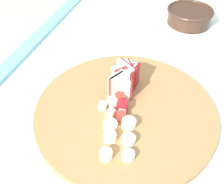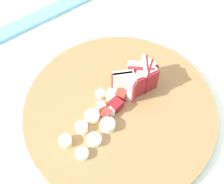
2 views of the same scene
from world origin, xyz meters
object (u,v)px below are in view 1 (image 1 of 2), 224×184
(cutting_board, at_px, (125,111))
(apple_dice_pile, at_px, (118,104))
(apple_wedge_fan, at_px, (126,78))
(banana_slice_rows, at_px, (119,137))
(ceramic_bowl, at_px, (189,15))

(cutting_board, height_order, apple_dice_pile, apple_dice_pile)
(cutting_board, bearing_deg, apple_wedge_fan, -164.89)
(cutting_board, bearing_deg, banana_slice_rows, 7.77)
(banana_slice_rows, bearing_deg, apple_dice_pile, -161.28)
(apple_wedge_fan, height_order, apple_dice_pile, apple_wedge_fan)
(apple_dice_pile, xyz_separation_m, ceramic_bowl, (-0.43, 0.10, 0.00))
(cutting_board, xyz_separation_m, apple_dice_pile, (0.00, -0.02, 0.02))
(apple_wedge_fan, relative_size, banana_slice_rows, 0.88)
(cutting_board, distance_m, apple_wedge_fan, 0.08)
(apple_wedge_fan, relative_size, apple_dice_pile, 1.06)
(cutting_board, relative_size, apple_wedge_fan, 4.05)
(apple_wedge_fan, xyz_separation_m, apple_dice_pile, (0.06, 0.00, -0.02))
(apple_dice_pile, bearing_deg, cutting_board, 91.51)
(banana_slice_rows, distance_m, ceramic_bowl, 0.52)
(cutting_board, distance_m, ceramic_bowl, 0.44)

